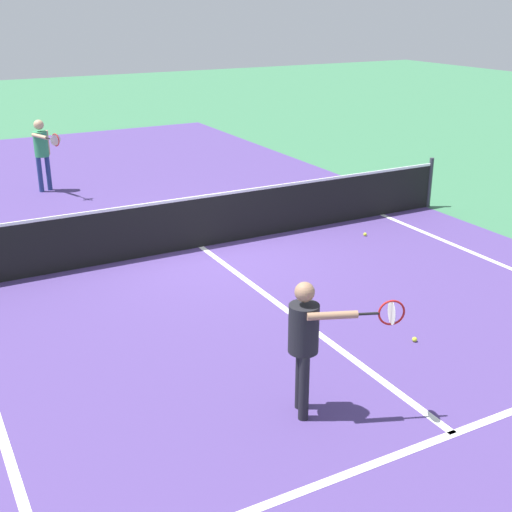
{
  "coord_description": "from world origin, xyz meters",
  "views": [
    {
      "loc": [
        -4.58,
        -10.59,
        4.2
      ],
      "look_at": [
        -0.59,
        -3.2,
        1.0
      ],
      "focal_mm": 47.43,
      "sensor_mm": 36.0,
      "label": 1
    }
  ],
  "objects_px": {
    "net": "(200,221)",
    "tennis_ball_near_net": "(365,234)",
    "player_near": "(306,335)",
    "tennis_ball_mid_court": "(415,339)",
    "player_far": "(42,147)"
  },
  "relations": [
    {
      "from": "net",
      "to": "tennis_ball_near_net",
      "type": "xyz_separation_m",
      "value": [
        2.98,
        -0.92,
        -0.46
      ]
    },
    {
      "from": "player_near",
      "to": "net",
      "type": "bearing_deg",
      "value": 77.8
    },
    {
      "from": "net",
      "to": "tennis_ball_mid_court",
      "type": "relative_size",
      "value": 163.59
    },
    {
      "from": "net",
      "to": "tennis_ball_mid_court",
      "type": "height_order",
      "value": "net"
    },
    {
      "from": "net",
      "to": "player_near",
      "type": "bearing_deg",
      "value": -102.2
    },
    {
      "from": "player_far",
      "to": "player_near",
      "type": "bearing_deg",
      "value": -87.45
    },
    {
      "from": "net",
      "to": "tennis_ball_mid_court",
      "type": "bearing_deg",
      "value": -78.02
    },
    {
      "from": "net",
      "to": "player_near",
      "type": "xyz_separation_m",
      "value": [
        -1.15,
        -5.34,
        0.45
      ]
    },
    {
      "from": "player_near",
      "to": "player_far",
      "type": "distance_m",
      "value": 10.56
    },
    {
      "from": "net",
      "to": "tennis_ball_near_net",
      "type": "distance_m",
      "value": 3.16
    },
    {
      "from": "player_near",
      "to": "player_far",
      "type": "relative_size",
      "value": 0.93
    },
    {
      "from": "tennis_ball_near_net",
      "to": "tennis_ball_mid_court",
      "type": "relative_size",
      "value": 1.0
    },
    {
      "from": "net",
      "to": "player_far",
      "type": "xyz_separation_m",
      "value": [
        -1.62,
        5.21,
        0.54
      ]
    },
    {
      "from": "player_far",
      "to": "tennis_ball_near_net",
      "type": "distance_m",
      "value": 7.74
    },
    {
      "from": "player_near",
      "to": "tennis_ball_mid_court",
      "type": "height_order",
      "value": "player_near"
    }
  ]
}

